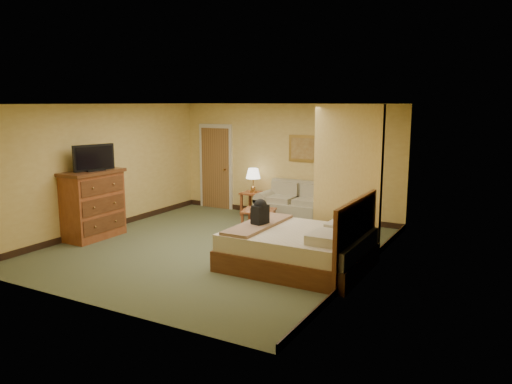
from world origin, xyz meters
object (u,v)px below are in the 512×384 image
Objects in this scene: coffee_table at (259,215)px; bed at (301,248)px; dresser at (93,204)px; loveseat at (297,209)px.

bed is (1.78, -1.84, 0.03)m from coffee_table.
bed is at bearing 4.24° from dresser.
coffee_table is 2.56m from bed.
bed is at bearing -45.93° from coffee_table.
loveseat is 1.09m from coffee_table.
bed is (4.29, 0.32, -0.34)m from dresser.
loveseat is at bearing 67.80° from coffee_table.
coffee_table is 3.33m from dresser.
coffee_table is 0.36× the size of bed.
bed reaches higher than coffee_table.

